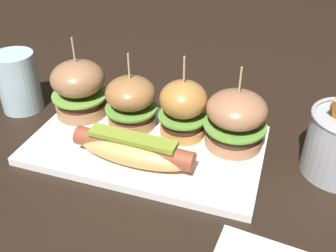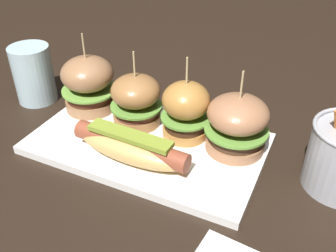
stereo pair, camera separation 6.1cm
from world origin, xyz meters
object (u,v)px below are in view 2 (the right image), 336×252
slider_far_left (88,83)px  slider_center_right (186,109)px  hot_dog (131,147)px  water_glass (33,74)px  platter_main (148,143)px  slider_center_left (136,100)px  slider_far_right (237,124)px

slider_far_left → slider_center_right: slider_far_left is taller
hot_dog → water_glass: size_ratio=1.72×
hot_dog → slider_center_right: size_ratio=1.37×
platter_main → slider_center_right: size_ratio=2.69×
slider_center_left → water_glass: 0.24m
slider_center_left → slider_center_right: (0.09, 0.00, 0.00)m
platter_main → hot_dog: (0.00, -0.05, 0.03)m
hot_dog → water_glass: (-0.28, 0.10, 0.02)m
hot_dog → slider_center_right: 0.11m
slider_center_left → slider_far_left: bearing=176.4°
slider_center_right → water_glass: 0.33m
slider_center_right → slider_far_right: 0.09m
slider_center_left → slider_center_right: 0.09m
slider_far_left → water_glass: size_ratio=1.29×
slider_far_right → water_glass: (-0.42, 0.01, -0.01)m
platter_main → slider_far_right: 0.16m
slider_center_left → slider_far_right: (0.18, -0.00, 0.00)m
hot_dog → slider_far_right: bearing=34.8°
slider_far_right → water_glass: size_ratio=1.22×
slider_far_left → slider_center_left: bearing=-3.6°
platter_main → slider_center_left: size_ratio=2.84×
slider_far_right → slider_far_left: bearing=178.6°
platter_main → slider_far_left: 0.17m
slider_far_left → slider_far_right: bearing=-1.4°
platter_main → hot_dog: 0.06m
slider_center_right → platter_main: bearing=-139.8°
slider_far_left → water_glass: slider_far_left is taller
slider_far_left → slider_center_left: slider_far_left is taller
slider_far_right → hot_dog: bearing=-145.2°
slider_center_left → slider_far_right: size_ratio=0.98×
hot_dog → slider_center_left: bearing=114.4°
slider_center_left → hot_dog: bearing=-65.6°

